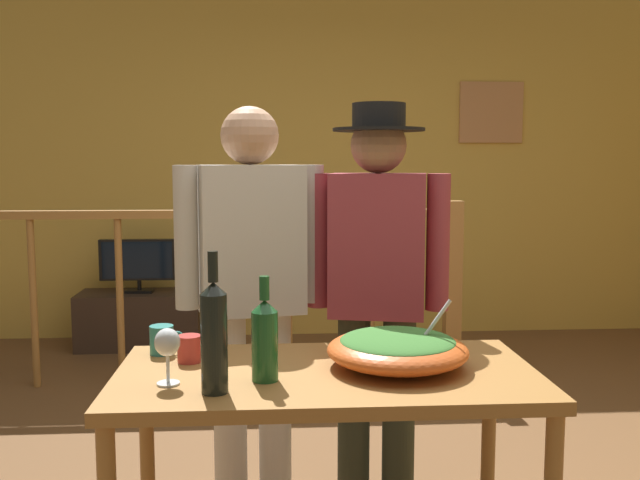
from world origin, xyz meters
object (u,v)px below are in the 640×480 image
Objects in this scene: mug_red at (190,349)px; mug_teal at (162,340)px; framed_picture at (491,112)px; salad_bowl at (398,348)px; person_standing_left at (251,277)px; tv_console at (140,319)px; stair_railing at (245,271)px; wine_glass at (167,345)px; flat_screen_tv at (138,261)px; wine_bottle_dark at (214,335)px; person_standing_right at (377,274)px; serving_table at (327,398)px; wine_bottle_green at (265,338)px.

mug_teal is at bearing 135.59° from mug_red.
salad_bowl is at bearing -111.34° from framed_picture.
framed_picture is 3.47m from person_standing_left.
mug_teal is at bearing -77.95° from tv_console.
stair_railing is at bearing -99.29° from person_standing_left.
wine_glass is at bearing -119.62° from framed_picture.
tv_console is 0.45m from flat_screen_tv.
framed_picture is at bearing 62.62° from wine_bottle_dark.
framed_picture is 0.32× the size of person_standing_left.
tv_console is 3.08m from mug_teal.
flat_screen_tv is 0.34× the size of person_standing_right.
salad_bowl is 0.62m from person_standing_right.
person_standing_left is at bearing 70.56° from mug_red.
stair_railing reaches higher than salad_bowl.
wine_bottle_dark reaches higher than stair_railing.
tv_console is at bearing 103.49° from mug_red.
serving_table is 4.17× the size of wine_bottle_green.
stair_railing is 9.47× the size of wine_bottle_dark.
stair_railing is at bearing 87.53° from mug_red.
serving_table is 0.46m from mug_red.
person_standing_right reaches higher than wine_bottle_dark.
serving_table is at bearing -22.68° from mug_teal.
flat_screen_tv is at bearing -48.45° from person_standing_right.
wine_glass is 1.02m from person_standing_right.
framed_picture is 0.39× the size of serving_table.
mug_red is 0.56m from person_standing_left.
wine_glass is (-0.46, -0.10, 0.20)m from serving_table.
salad_bowl is 1.42× the size of wine_bottle_green.
stair_railing is 1.65m from person_standing_left.
flat_screen_tv is 3.00m from mug_teal.
stair_railing is 1.75m from person_standing_right.
mug_red is at bearing 80.67° from wine_glass.
framed_picture reaches higher than wine_glass.
wine_bottle_green reaches higher than flat_screen_tv.
wine_bottle_green is 0.19× the size of person_standing_left.
flat_screen_tv is at bearing 102.17° from mug_teal.
framed_picture is at bearing 57.15° from mug_teal.
mug_red is at bearing -44.41° from mug_teal.
person_standing_left is at bearing -122.58° from framed_picture.
serving_table is 0.59m from mug_teal.
framed_picture is 4.43× the size of mug_teal.
person_standing_right reaches higher than wine_bottle_green.
stair_railing reaches higher than wine_glass.
mug_teal is at bearing 165.17° from salad_bowl.
serving_table is 0.73m from person_standing_left.
mug_red is (-0.43, 0.12, 0.13)m from serving_table.
tv_console is at bearing 103.95° from wine_bottle_dark.
wine_bottle_green is at bearing 35.96° from wine_bottle_dark.
wine_bottle_green reaches higher than wine_glass.
framed_picture is 3.98m from mug_teal.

